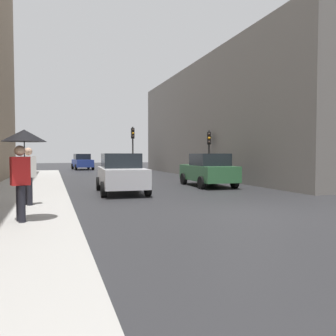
{
  "coord_description": "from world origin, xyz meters",
  "views": [
    {
      "loc": [
        -5.43,
        -8.38,
        1.73
      ],
      "look_at": [
        0.2,
        7.81,
        1.01
      ],
      "focal_mm": 35.62,
      "sensor_mm": 36.0,
      "label": 1
    }
  ],
  "objects_px": {
    "traffic_light_mid_street": "(209,146)",
    "pedestrian_with_black_backpack": "(27,173)",
    "traffic_light_far_median": "(133,142)",
    "car_blue_van": "(82,162)",
    "car_silver_hatchback": "(121,173)",
    "car_dark_suv": "(128,163)",
    "pedestrian_with_umbrella": "(23,149)",
    "car_green_estate": "(208,170)"
  },
  "relations": [
    {
      "from": "traffic_light_mid_street",
      "to": "pedestrian_with_black_backpack",
      "type": "relative_size",
      "value": 1.88
    },
    {
      "from": "traffic_light_far_median",
      "to": "car_blue_van",
      "type": "xyz_separation_m",
      "value": [
        -2.99,
        11.9,
        -1.83
      ]
    },
    {
      "from": "car_silver_hatchback",
      "to": "car_green_estate",
      "type": "distance_m",
      "value": 5.2
    },
    {
      "from": "car_green_estate",
      "to": "car_blue_van",
      "type": "relative_size",
      "value": 0.99
    },
    {
      "from": "car_dark_suv",
      "to": "pedestrian_with_black_backpack",
      "type": "xyz_separation_m",
      "value": [
        -7.97,
        -22.1,
        0.29
      ]
    },
    {
      "from": "car_silver_hatchback",
      "to": "pedestrian_with_umbrella",
      "type": "bearing_deg",
      "value": -119.35
    },
    {
      "from": "car_blue_van",
      "to": "traffic_light_mid_street",
      "type": "bearing_deg",
      "value": -69.23
    },
    {
      "from": "car_green_estate",
      "to": "car_dark_suv",
      "type": "xyz_separation_m",
      "value": [
        -0.67,
        17.02,
        0.0
      ]
    },
    {
      "from": "traffic_light_mid_street",
      "to": "car_blue_van",
      "type": "bearing_deg",
      "value": 110.77
    },
    {
      "from": "traffic_light_mid_street",
      "to": "car_silver_hatchback",
      "type": "distance_m",
      "value": 9.14
    },
    {
      "from": "traffic_light_mid_street",
      "to": "car_blue_van",
      "type": "xyz_separation_m",
      "value": [
        -6.81,
        17.97,
        -1.41
      ]
    },
    {
      "from": "traffic_light_far_median",
      "to": "car_silver_hatchback",
      "type": "relative_size",
      "value": 0.91
    },
    {
      "from": "pedestrian_with_black_backpack",
      "to": "pedestrian_with_umbrella",
      "type": "bearing_deg",
      "value": -87.83
    },
    {
      "from": "car_silver_hatchback",
      "to": "pedestrian_with_black_backpack",
      "type": "height_order",
      "value": "pedestrian_with_black_backpack"
    },
    {
      "from": "car_silver_hatchback",
      "to": "car_dark_suv",
      "type": "height_order",
      "value": "same"
    },
    {
      "from": "car_blue_van",
      "to": "car_silver_hatchback",
      "type": "bearing_deg",
      "value": -90.65
    },
    {
      "from": "traffic_light_mid_street",
      "to": "car_dark_suv",
      "type": "relative_size",
      "value": 0.79
    },
    {
      "from": "traffic_light_mid_street",
      "to": "pedestrian_with_black_backpack",
      "type": "xyz_separation_m",
      "value": [
        -10.73,
        -9.24,
        -1.13
      ]
    },
    {
      "from": "car_green_estate",
      "to": "traffic_light_mid_street",
      "type": "bearing_deg",
      "value": 63.37
    },
    {
      "from": "car_green_estate",
      "to": "pedestrian_with_umbrella",
      "type": "xyz_separation_m",
      "value": [
        -8.54,
        -7.75,
        0.96
      ]
    },
    {
      "from": "pedestrian_with_black_backpack",
      "to": "traffic_light_mid_street",
      "type": "bearing_deg",
      "value": 40.75
    },
    {
      "from": "pedestrian_with_black_backpack",
      "to": "traffic_light_far_median",
      "type": "bearing_deg",
      "value": 65.72
    },
    {
      "from": "pedestrian_with_umbrella",
      "to": "traffic_light_far_median",
      "type": "bearing_deg",
      "value": 69.26
    },
    {
      "from": "traffic_light_mid_street",
      "to": "car_blue_van",
      "type": "relative_size",
      "value": 0.77
    },
    {
      "from": "traffic_light_mid_street",
      "to": "car_dark_suv",
      "type": "bearing_deg",
      "value": 102.09
    },
    {
      "from": "pedestrian_with_umbrella",
      "to": "car_dark_suv",
      "type": "bearing_deg",
      "value": 72.37
    },
    {
      "from": "traffic_light_far_median",
      "to": "pedestrian_with_umbrella",
      "type": "relative_size",
      "value": 1.84
    },
    {
      "from": "traffic_light_mid_street",
      "to": "traffic_light_far_median",
      "type": "height_order",
      "value": "traffic_light_far_median"
    },
    {
      "from": "pedestrian_with_umbrella",
      "to": "car_green_estate",
      "type": "bearing_deg",
      "value": 42.22
    },
    {
      "from": "traffic_light_far_median",
      "to": "car_dark_suv",
      "type": "relative_size",
      "value": 0.93
    },
    {
      "from": "traffic_light_far_median",
      "to": "traffic_light_mid_street",
      "type": "bearing_deg",
      "value": -57.81
    },
    {
      "from": "car_silver_hatchback",
      "to": "car_blue_van",
      "type": "height_order",
      "value": "same"
    },
    {
      "from": "traffic_light_far_median",
      "to": "car_blue_van",
      "type": "relative_size",
      "value": 0.91
    },
    {
      "from": "traffic_light_far_median",
      "to": "pedestrian_with_black_backpack",
      "type": "height_order",
      "value": "traffic_light_far_median"
    },
    {
      "from": "traffic_light_far_median",
      "to": "car_silver_hatchback",
      "type": "bearing_deg",
      "value": -105.61
    },
    {
      "from": "car_silver_hatchback",
      "to": "pedestrian_with_black_backpack",
      "type": "xyz_separation_m",
      "value": [
        -3.64,
        -3.64,
        0.29
      ]
    },
    {
      "from": "traffic_light_far_median",
      "to": "car_green_estate",
      "type": "distance_m",
      "value": 10.54
    },
    {
      "from": "car_blue_van",
      "to": "pedestrian_with_black_backpack",
      "type": "bearing_deg",
      "value": -98.18
    },
    {
      "from": "traffic_light_mid_street",
      "to": "traffic_light_far_median",
      "type": "xyz_separation_m",
      "value": [
        -3.82,
        6.07,
        0.42
      ]
    },
    {
      "from": "car_blue_van",
      "to": "pedestrian_with_umbrella",
      "type": "distance_m",
      "value": 30.13
    },
    {
      "from": "traffic_light_far_median",
      "to": "pedestrian_with_umbrella",
      "type": "xyz_separation_m",
      "value": [
        -6.81,
        -17.98,
        -0.87
      ]
    },
    {
      "from": "car_green_estate",
      "to": "car_silver_hatchback",
      "type": "bearing_deg",
      "value": -163.85
    }
  ]
}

